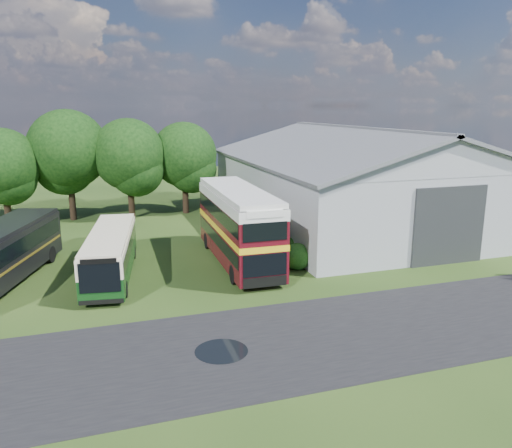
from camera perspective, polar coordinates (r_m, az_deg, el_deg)
name	(u,v)px	position (r m, az deg, el deg)	size (l,w,h in m)	color
ground	(237,318)	(24.14, -2.23, -10.70)	(120.00, 120.00, 0.00)	#1B3210
asphalt_road	(321,336)	(22.56, 7.46, -12.61)	(60.00, 8.00, 0.02)	black
puddle	(221,352)	(21.18, -3.98, -14.34)	(2.20, 2.20, 0.01)	black
storage_shed	(356,175)	(43.07, 11.31, 5.53)	(18.80, 24.80, 8.15)	gray
tree_left_b	(2,164)	(45.52, -27.00, 6.13)	(5.78, 5.78, 8.16)	black
tree_mid	(68,149)	(46.22, -20.71, 7.97)	(6.80, 6.80, 9.60)	black
tree_right_a	(129,155)	(45.32, -14.35, 7.69)	(6.26, 6.26, 8.83)	black
tree_right_b	(184,155)	(46.72, -8.22, 7.82)	(5.98, 5.98, 8.45)	black
shrub_front	(297,268)	(31.16, 4.71, -5.09)	(1.70, 1.70, 1.70)	#194714
shrub_mid	(285,259)	(32.93, 3.37, -4.05)	(1.60, 1.60, 1.60)	#194714
shrub_back	(275,251)	(34.71, 2.17, -3.11)	(1.80, 1.80, 1.80)	#194714
bus_green_single	(111,253)	(30.37, -16.26, -3.21)	(3.68, 10.16, 2.74)	black
bus_maroon_double	(238,226)	(31.60, -2.06, -0.26)	(3.09, 11.25, 4.81)	black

